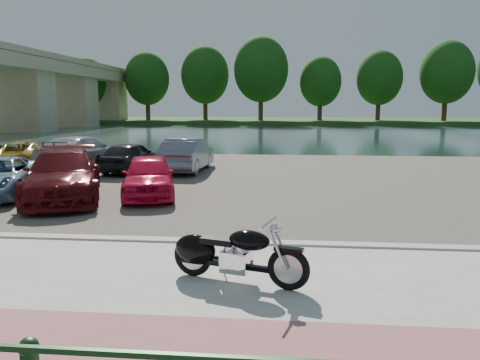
{
  "coord_description": "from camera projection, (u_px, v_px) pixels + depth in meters",
  "views": [
    {
      "loc": [
        0.71,
        -7.32,
        2.92
      ],
      "look_at": [
        -0.37,
        3.95,
        1.1
      ],
      "focal_mm": 35.0,
      "sensor_mm": 36.0,
      "label": 1
    }
  ],
  "objects": [
    {
      "name": "ground",
      "position": [
        239.0,
        284.0,
        7.72
      ],
      "size": [
        200.0,
        200.0,
        0.0
      ],
      "primitive_type": "plane",
      "color": "#595447",
      "rests_on": "ground"
    },
    {
      "name": "promenade",
      "position": [
        233.0,
        306.0,
        6.73
      ],
      "size": [
        60.0,
        6.0,
        0.1
      ],
      "primitive_type": "cube",
      "color": "#A09E97",
      "rests_on": "ground"
    },
    {
      "name": "pink_path",
      "position": [
        218.0,
        358.0,
        5.25
      ],
      "size": [
        60.0,
        2.0,
        0.01
      ],
      "primitive_type": "cube",
      "color": "#905154",
      "rests_on": "promenade"
    },
    {
      "name": "kerb",
      "position": [
        249.0,
        244.0,
        9.68
      ],
      "size": [
        60.0,
        0.3,
        0.14
      ],
      "primitive_type": "cube",
      "color": "#A09E97",
      "rests_on": "ground"
    },
    {
      "name": "parking_lot",
      "position": [
        266.0,
        179.0,
        18.53
      ],
      "size": [
        60.0,
        18.0,
        0.04
      ],
      "primitive_type": "cube",
      "color": "#433F36",
      "rests_on": "ground"
    },
    {
      "name": "river",
      "position": [
        278.0,
        134.0,
        47.04
      ],
      "size": [
        120.0,
        40.0,
        0.0
      ],
      "primitive_type": "cube",
      "color": "#182C29",
      "rests_on": "ground"
    },
    {
      "name": "far_bank",
      "position": [
        281.0,
        121.0,
        78.44
      ],
      "size": [
        120.0,
        24.0,
        0.6
      ],
      "primitive_type": "cube",
      "color": "#1F4518",
      "rests_on": "ground"
    },
    {
      "name": "bridge",
      "position": [
        15.0,
        80.0,
        49.8
      ],
      "size": [
        7.0,
        56.0,
        8.55
      ],
      "color": "tan",
      "rests_on": "ground"
    },
    {
      "name": "far_trees",
      "position": [
        310.0,
        74.0,
        70.79
      ],
      "size": [
        70.25,
        10.68,
        12.52
      ],
      "color": "#3D2616",
      "rests_on": "far_bank"
    },
    {
      "name": "motorcycle",
      "position": [
        226.0,
        253.0,
        7.52
      ],
      "size": [
        2.27,
        0.99,
        1.05
      ],
      "rotation": [
        0.0,
        0.0,
        -0.29
      ],
      "color": "black",
      "rests_on": "promenade"
    },
    {
      "name": "car_3",
      "position": [
        64.0,
        175.0,
        14.36
      ],
      "size": [
        3.91,
        5.66,
        1.52
      ],
      "primitive_type": "imported",
      "rotation": [
        0.0,
        0.0,
        0.38
      ],
      "color": "#4F0B0E",
      "rests_on": "parking_lot"
    },
    {
      "name": "car_4",
      "position": [
        148.0,
        176.0,
        14.78
      ],
      "size": [
        2.54,
        4.17,
        1.33
      ],
      "primitive_type": "imported",
      "rotation": [
        0.0,
        0.0,
        0.27
      ],
      "color": "red",
      "rests_on": "parking_lot"
    },
    {
      "name": "car_6",
      "position": [
        30.0,
        155.0,
        21.34
      ],
      "size": [
        2.74,
        4.88,
        1.29
      ],
      "primitive_type": "imported",
      "rotation": [
        0.0,
        0.0,
        3.28
      ],
      "color": "gold",
      "rests_on": "parking_lot"
    },
    {
      "name": "car_7",
      "position": [
        80.0,
        153.0,
        20.93
      ],
      "size": [
        2.57,
        5.41,
        1.52
      ],
      "primitive_type": "imported",
      "rotation": [
        0.0,
        0.0,
        3.06
      ],
      "color": "#A1A0A9",
      "rests_on": "parking_lot"
    },
    {
      "name": "car_8",
      "position": [
        131.0,
        157.0,
        20.33
      ],
      "size": [
        2.05,
        4.04,
        1.32
      ],
      "primitive_type": "imported",
      "rotation": [
        0.0,
        0.0,
        3.01
      ],
      "color": "black",
      "rests_on": "parking_lot"
    },
    {
      "name": "car_9",
      "position": [
        187.0,
        155.0,
        20.46
      ],
      "size": [
        1.72,
        4.45,
        1.45
      ],
      "primitive_type": "imported",
      "rotation": [
        0.0,
        0.0,
        3.1
      ],
      "color": "slate",
      "rests_on": "parking_lot"
    }
  ]
}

